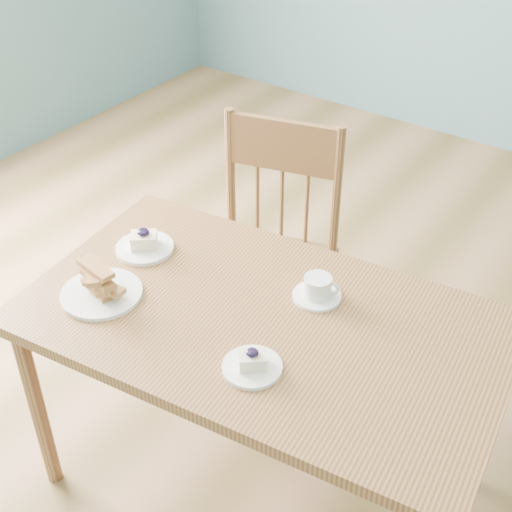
# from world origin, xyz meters

# --- Properties ---
(room) EXTENTS (5.01, 5.01, 2.71)m
(room) POSITION_xyz_m (0.00, 0.00, 1.35)
(room) COLOR #A5754D
(room) RESTS_ON ground
(dining_table) EXTENTS (1.33, 0.86, 0.67)m
(dining_table) POSITION_xyz_m (-0.12, -0.12, 0.61)
(dining_table) COLOR olive
(dining_table) RESTS_ON ground
(dining_chair) EXTENTS (0.51, 0.49, 0.91)m
(dining_chair) POSITION_xyz_m (-0.43, 0.35, 0.47)
(dining_chair) COLOR olive
(dining_chair) RESTS_ON ground
(cheesecake_plate_near) EXTENTS (0.14, 0.14, 0.06)m
(cheesecake_plate_near) POSITION_xyz_m (-0.04, -0.29, 0.69)
(cheesecake_plate_near) COLOR white
(cheesecake_plate_near) RESTS_ON dining_table
(cheesecake_plate_far) EXTENTS (0.17, 0.17, 0.07)m
(cheesecake_plate_far) POSITION_xyz_m (-0.58, -0.07, 0.69)
(cheesecake_plate_far) COLOR white
(cheesecake_plate_far) RESTS_ON dining_table
(coffee_cup) EXTENTS (0.13, 0.13, 0.07)m
(coffee_cup) POSITION_xyz_m (-0.05, 0.03, 0.70)
(coffee_cup) COLOR white
(coffee_cup) RESTS_ON dining_table
(biscotti_plate) EXTENTS (0.22, 0.22, 0.10)m
(biscotti_plate) POSITION_xyz_m (-0.53, -0.30, 0.70)
(biscotti_plate) COLOR white
(biscotti_plate) RESTS_ON dining_table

